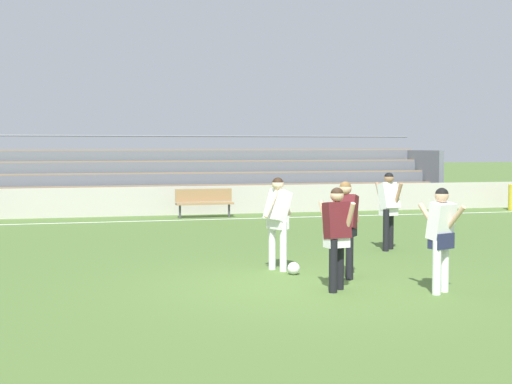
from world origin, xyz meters
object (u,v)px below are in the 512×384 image
Objects in this scene: bleacher_stand at (120,177)px; player_white_deep_cover at (389,204)px; player_dark_on_ball at (345,221)px; soccer_ball at (294,268)px; player_white_trailing_run at (278,215)px; player_white_wide_left at (441,231)px; bench_far_right at (204,200)px; player_dark_overlapping at (337,230)px.

player_white_deep_cover is (4.90, -11.88, -0.14)m from bleacher_stand.
soccer_ball is (-0.74, 0.54, -0.87)m from player_dark_on_ball.
bleacher_stand is at bearing 97.73° from player_white_trailing_run.
soccer_ball is at bearing -73.17° from player_white_trailing_run.
player_white_wide_left is at bearing -51.25° from soccer_ball.
player_white_deep_cover reaches higher than bench_far_right.
bleacher_stand is at bearing 100.57° from player_dark_on_ball.
player_white_wide_left is 1.00× the size of player_dark_overlapping.
bench_far_right is at bearing 88.17° from soccer_ball.
player_dark_on_ball is at bearing -79.43° from bleacher_stand.
bench_far_right is at bearing 89.40° from player_dark_overlapping.
player_dark_overlapping is 0.96× the size of player_white_deep_cover.
player_dark_overlapping is 4.75m from player_white_deep_cover.
player_dark_on_ball is at bearing -49.21° from player_white_trailing_run.
bleacher_stand is 16.77m from player_white_wide_left.
bleacher_stand is 14.75× the size of player_white_wide_left.
player_white_deep_cover is at bearing -72.56° from bench_far_right.
bench_far_right is 8.50m from player_white_deep_cover.
player_dark_on_ball is 3.61m from player_white_deep_cover.
bench_far_right is 11.02m from player_dark_on_ball.
player_dark_on_ball reaches higher than player_white_wide_left.
bleacher_stand reaches higher than soccer_ball.
player_white_wide_left is at bearing -54.70° from player_white_trailing_run.
player_white_deep_cover is 7.63× the size of soccer_ball.
player_dark_on_ball reaches higher than soccer_ball.
bench_far_right is (2.35, -3.78, -0.60)m from bleacher_stand.
soccer_ball is (2.02, -14.25, -1.03)m from bleacher_stand.
player_dark_overlapping reaches higher than bench_far_right.
soccer_ball is (-0.21, 1.55, -0.84)m from player_dark_overlapping.
player_dark_on_ball is at bearing -126.25° from player_white_deep_cover.
player_dark_overlapping is (2.23, -15.80, -0.19)m from bleacher_stand.
player_white_wide_left is 1.58m from player_dark_overlapping.
player_white_trailing_run is at bearing 130.79° from player_dark_on_ball.
bleacher_stand reaches higher than player_white_wide_left.
player_dark_on_ball reaches higher than player_dark_overlapping.
player_white_trailing_run is 3.56m from player_white_deep_cover.
player_white_trailing_run is 1.36m from player_dark_on_ball.
player_dark_overlapping is at bearing -82.36° from soccer_ball.
player_white_trailing_run is (-0.48, -9.98, 0.46)m from bench_far_right.
player_white_deep_cover reaches higher than player_dark_overlapping.
bench_far_right is 1.07× the size of player_white_trailing_run.
player_white_trailing_run reaches higher than bench_far_right.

